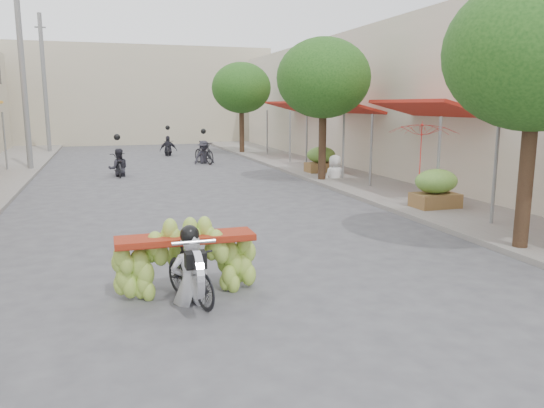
% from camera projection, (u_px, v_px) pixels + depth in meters
% --- Properties ---
extents(ground, '(120.00, 120.00, 0.00)m').
position_uv_depth(ground, '(369.00, 408.00, 5.08)').
color(ground, '#525257').
rests_on(ground, ground).
extents(sidewalk_right, '(4.00, 60.00, 0.12)m').
position_uv_depth(sidewalk_right, '(349.00, 176.00, 21.20)').
color(sidewalk_right, gray).
rests_on(sidewalk_right, ground).
extents(shophouse_row_right, '(9.77, 40.00, 6.00)m').
position_uv_depth(shophouse_row_right, '(475.00, 101.00, 21.19)').
color(shophouse_row_right, beige).
rests_on(shophouse_row_right, ground).
extents(far_building, '(20.00, 6.00, 7.00)m').
position_uv_depth(far_building, '(133.00, 96.00, 40.04)').
color(far_building, '#BFB397').
rests_on(far_building, ground).
extents(utility_pole_far, '(0.60, 0.24, 8.00)m').
position_uv_depth(utility_pole_far, '(23.00, 76.00, 22.41)').
color(utility_pole_far, slate).
rests_on(utility_pole_far, ground).
extents(utility_pole_back, '(0.60, 0.24, 8.00)m').
position_uv_depth(utility_pole_back, '(45.00, 84.00, 30.84)').
color(utility_pole_back, slate).
rests_on(utility_pole_back, ground).
extents(street_tree_near, '(3.40, 3.40, 5.25)m').
position_uv_depth(street_tree_near, '(537.00, 54.00, 9.73)').
color(street_tree_near, '#3A2719').
rests_on(street_tree_near, ground).
extents(street_tree_mid, '(3.40, 3.40, 5.25)m').
position_uv_depth(street_tree_mid, '(323.00, 78.00, 19.10)').
color(street_tree_mid, '#3A2719').
rests_on(street_tree_mid, ground).
extents(street_tree_far, '(3.40, 3.40, 5.25)m').
position_uv_depth(street_tree_far, '(241.00, 88.00, 30.34)').
color(street_tree_far, '#3A2719').
rests_on(street_tree_far, ground).
extents(produce_crate_mid, '(1.20, 0.88, 1.16)m').
position_uv_depth(produce_crate_mid, '(436.00, 186.00, 14.28)').
color(produce_crate_mid, brown).
rests_on(produce_crate_mid, ground).
extents(produce_crate_far, '(1.20, 0.88, 1.16)m').
position_uv_depth(produce_crate_far, '(321.00, 158.00, 21.77)').
color(produce_crate_far, brown).
rests_on(produce_crate_far, ground).
extents(banana_motorbike, '(2.20, 1.76, 1.95)m').
position_uv_depth(banana_motorbike, '(188.00, 255.00, 7.84)').
color(banana_motorbike, black).
rests_on(banana_motorbike, ground).
extents(market_umbrella, '(2.25, 2.25, 1.67)m').
position_uv_depth(market_umbrella, '(424.00, 121.00, 13.97)').
color(market_umbrella, red).
rests_on(market_umbrella, ground).
extents(pedestrian, '(0.87, 0.53, 1.73)m').
position_uv_depth(pedestrian, '(335.00, 155.00, 20.03)').
color(pedestrian, white).
rests_on(pedestrian, ground).
extents(bg_motorbike_a, '(0.81, 1.60, 1.95)m').
position_uv_depth(bg_motorbike_a, '(118.00, 158.00, 21.28)').
color(bg_motorbike_a, black).
rests_on(bg_motorbike_a, ground).
extents(bg_motorbike_b, '(1.18, 1.95, 1.95)m').
position_uv_depth(bg_motorbike_b, '(204.00, 147.00, 25.83)').
color(bg_motorbike_b, black).
rests_on(bg_motorbike_b, ground).
extents(bg_motorbike_c, '(1.05, 1.51, 1.95)m').
position_uv_depth(bg_motorbike_c, '(168.00, 141.00, 29.84)').
color(bg_motorbike_c, black).
rests_on(bg_motorbike_c, ground).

